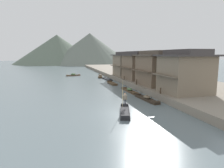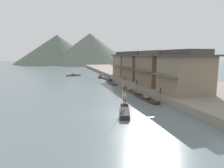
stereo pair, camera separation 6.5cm
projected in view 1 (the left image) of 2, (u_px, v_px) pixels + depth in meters
ground_plane at (121, 113)px, 21.46m from camera, size 400.00×400.00×0.00m
riverbank_right at (143, 76)px, 54.12m from camera, size 18.00×110.00×0.92m
boat_foreground_poled at (125, 112)px, 21.31m from camera, size 2.41×4.91×0.52m
boatman_person at (125, 98)px, 22.02m from camera, size 0.57×0.25×3.04m
boat_moored_nearest at (107, 79)px, 49.75m from camera, size 1.58×5.23×0.35m
boat_moored_second at (112, 83)px, 42.73m from camera, size 1.15×5.19×0.37m
boat_moored_third at (129, 90)px, 33.82m from camera, size 1.18×5.68×0.66m
boat_moored_far at (147, 99)px, 27.46m from camera, size 1.35×5.70×0.71m
boat_midriver_drifting at (73, 75)px, 58.78m from camera, size 4.27×2.00×0.78m
boat_midriver_upstream at (100, 76)px, 55.38m from camera, size 2.06×5.46×0.80m
house_waterfront_nearest at (185, 72)px, 27.59m from camera, size 7.12×6.57×6.14m
house_waterfront_second at (154, 68)px, 34.90m from camera, size 5.43×7.96×6.14m
house_waterfront_tall at (135, 66)px, 43.10m from camera, size 5.25×8.03×6.14m
house_waterfront_narrow at (125, 64)px, 50.71m from camera, size 5.86×8.07×6.14m
mooring_post_dock_near at (160, 91)px, 27.42m from camera, size 0.20×0.20×0.84m
mooring_post_dock_mid at (137, 82)px, 35.79m from camera, size 0.20×0.20×0.99m
mooring_post_dock_far at (124, 78)px, 42.67m from camera, size 0.20×0.20×0.80m
hill_far_west at (90, 49)px, 132.61m from camera, size 56.85×56.85×20.53m
hill_far_centre at (57, 49)px, 135.88m from camera, size 58.22×58.22×19.82m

